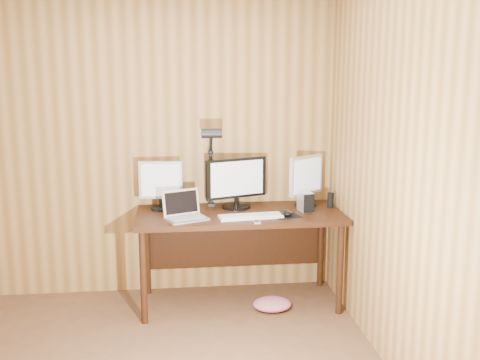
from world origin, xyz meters
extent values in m
plane|color=#A8773C|center=(0.00, 2.00, 1.25)|extent=(4.00, 0.00, 4.00)
plane|color=#A8773C|center=(1.75, 0.00, 1.25)|extent=(0.00, 4.00, 4.00)
cube|color=black|center=(0.93, 1.63, 0.73)|extent=(1.60, 0.70, 0.04)
cube|color=black|center=(0.93, 1.95, 0.45)|extent=(1.48, 0.02, 0.51)
cylinder|color=black|center=(0.19, 1.34, 0.35)|extent=(0.05, 0.05, 0.71)
cylinder|color=black|center=(0.19, 1.92, 0.35)|extent=(0.05, 0.05, 0.71)
cylinder|color=black|center=(1.67, 1.34, 0.35)|extent=(0.05, 0.05, 0.71)
cylinder|color=black|center=(1.67, 1.92, 0.35)|extent=(0.05, 0.05, 0.71)
cylinder|color=black|center=(0.92, 1.78, 0.76)|extent=(0.23, 0.23, 0.02)
cylinder|color=black|center=(0.92, 1.78, 0.80)|extent=(0.03, 0.03, 0.07)
cube|color=black|center=(0.92, 1.78, 1.00)|extent=(0.50, 0.21, 0.32)
cube|color=silver|center=(0.93, 1.77, 1.00)|extent=(0.43, 0.16, 0.28)
cylinder|color=black|center=(0.32, 1.80, 0.76)|extent=(0.16, 0.16, 0.02)
cylinder|color=black|center=(0.32, 1.80, 0.81)|extent=(0.03, 0.03, 0.07)
cube|color=silver|center=(0.32, 1.80, 0.99)|extent=(0.34, 0.07, 0.30)
cube|color=silver|center=(0.32, 1.78, 0.99)|extent=(0.30, 0.04, 0.26)
cylinder|color=black|center=(1.50, 1.80, 0.76)|extent=(0.17, 0.17, 0.02)
cylinder|color=black|center=(1.50, 1.80, 0.81)|extent=(0.03, 0.03, 0.08)
cube|color=silver|center=(1.50, 1.80, 1.01)|extent=(0.31, 0.24, 0.32)
cube|color=silver|center=(1.51, 1.78, 1.01)|extent=(0.26, 0.19, 0.27)
cube|color=silver|center=(0.52, 1.46, 0.76)|extent=(0.35, 0.30, 0.02)
cube|color=silver|center=(0.48, 1.55, 0.86)|extent=(0.29, 0.15, 0.19)
cube|color=black|center=(0.48, 1.55, 0.86)|extent=(0.25, 0.13, 0.16)
cube|color=#B2B2B7|center=(0.52, 1.46, 0.77)|extent=(0.28, 0.21, 0.00)
cube|color=white|center=(1.00, 1.46, 0.76)|extent=(0.49, 0.19, 0.02)
cube|color=white|center=(1.00, 1.46, 0.77)|extent=(0.46, 0.16, 0.00)
cube|color=black|center=(1.27, 1.48, 0.75)|extent=(0.23, 0.21, 0.00)
ellipsoid|color=black|center=(1.27, 1.48, 0.78)|extent=(0.10, 0.13, 0.04)
cube|color=silver|center=(1.46, 1.63, 0.82)|extent=(0.12, 0.15, 0.15)
cube|color=black|center=(1.47, 1.56, 0.82)|extent=(0.09, 0.02, 0.15)
cube|color=silver|center=(1.03, 1.33, 0.76)|extent=(0.05, 0.09, 0.01)
cube|color=black|center=(1.03, 1.33, 0.76)|extent=(0.04, 0.06, 0.00)
cylinder|color=black|center=(1.68, 1.71, 0.81)|extent=(0.05, 0.05, 0.12)
cube|color=black|center=(0.72, 1.88, 0.74)|extent=(0.05, 0.06, 0.06)
cylinder|color=black|center=(0.72, 1.88, 0.97)|extent=(0.03, 0.03, 0.45)
sphere|color=black|center=(0.72, 1.88, 1.20)|extent=(0.05, 0.05, 0.05)
cylinder|color=black|center=(0.72, 1.81, 1.28)|extent=(0.02, 0.16, 0.18)
cylinder|color=black|center=(0.72, 1.72, 1.37)|extent=(0.16, 0.07, 0.07)
camera|label=1|loc=(0.45, -2.60, 1.85)|focal=42.00mm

